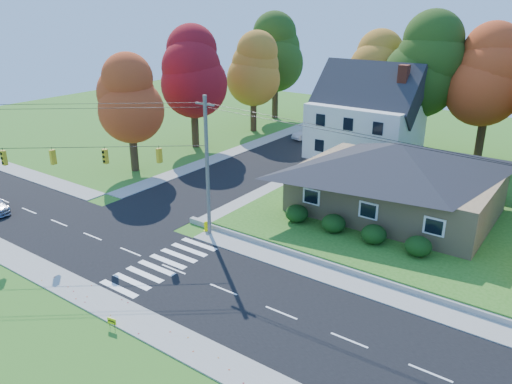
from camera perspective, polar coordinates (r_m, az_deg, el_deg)
ground at (r=31.93m, az=-9.39°, el=-8.74°), size 120.00×120.00×0.00m
road_main at (r=31.93m, az=-9.39°, el=-8.73°), size 90.00×8.00×0.02m
road_cross at (r=55.51m, az=3.62°, el=4.51°), size 8.00×44.00×0.02m
sidewalk_north at (r=35.15m, az=-3.66°, el=-5.49°), size 90.00×2.00×0.08m
sidewalk_south at (r=29.18m, az=-16.44°, el=-12.40°), size 90.00×2.00×0.08m
lawn at (r=43.66m, az=23.85°, el=-1.61°), size 30.00×30.00×0.50m
ranch_house at (r=39.26m, az=15.78°, el=1.72°), size 14.60×10.60×5.40m
colonial_house at (r=52.50m, az=12.44°, el=8.26°), size 10.40×8.40×9.60m
hedge_row at (r=34.83m, az=11.05°, el=-4.13°), size 10.70×1.70×1.27m
traffic_infrastructure at (r=30.74m, az=-8.38°, el=0.71°), size 38.10×10.66×10.00m
tree_lot_0 at (r=58.11m, az=13.31°, el=13.12°), size 6.72×6.72×12.51m
tree_lot_1 at (r=55.00m, az=18.91°, el=13.53°), size 7.84×7.84×14.60m
tree_lot_2 at (r=54.60m, az=25.25°, el=11.95°), size 7.28×7.28×13.56m
tree_west_0 at (r=49.25m, az=-14.31°, el=10.35°), size 6.16×6.16×11.47m
tree_west_1 at (r=56.61m, az=-7.26°, el=13.46°), size 7.28×7.28×13.56m
tree_west_2 at (r=63.75m, az=-0.30°, el=13.85°), size 6.72×6.72×12.51m
tree_west_3 at (r=71.29m, az=2.27°, el=15.64°), size 7.84×7.84×14.60m
white_car at (r=61.35m, az=5.91°, el=6.68°), size 2.49×4.27×1.33m
fire_hydrant at (r=36.42m, az=-5.73°, el=-3.96°), size 0.47×0.37×0.82m
yard_sign at (r=27.15m, az=-16.16°, el=-14.02°), size 0.53×0.14×0.67m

